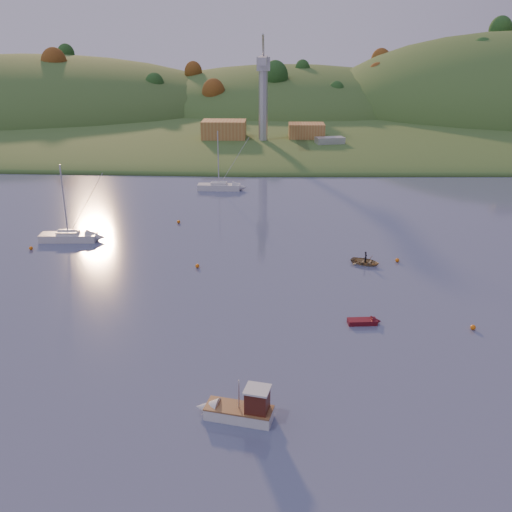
{
  "coord_description": "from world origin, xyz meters",
  "views": [
    {
      "loc": [
        4.4,
        -23.74,
        25.4
      ],
      "look_at": [
        2.62,
        37.52,
        2.53
      ],
      "focal_mm": 40.0,
      "sensor_mm": 36.0,
      "label": 1
    }
  ],
  "objects_px": {
    "sailboat_near": "(68,236)",
    "red_tender": "(369,321)",
    "fishing_boat": "(234,408)",
    "canoe": "(365,261)",
    "sailboat_far": "(219,186)"
  },
  "relations": [
    {
      "from": "fishing_boat",
      "to": "sailboat_near",
      "type": "xyz_separation_m",
      "value": [
        -25.26,
        38.71,
        -0.11
      ]
    },
    {
      "from": "sailboat_near",
      "to": "red_tender",
      "type": "bearing_deg",
      "value": -34.4
    },
    {
      "from": "sailboat_far",
      "to": "canoe",
      "type": "xyz_separation_m",
      "value": [
        21.38,
        -37.36,
        -0.34
      ]
    },
    {
      "from": "fishing_boat",
      "to": "sailboat_near",
      "type": "height_order",
      "value": "sailboat_near"
    },
    {
      "from": "fishing_boat",
      "to": "canoe",
      "type": "distance_m",
      "value": 34.11
    },
    {
      "from": "sailboat_far",
      "to": "red_tender",
      "type": "bearing_deg",
      "value": -68.58
    },
    {
      "from": "fishing_boat",
      "to": "sailboat_far",
      "type": "height_order",
      "value": "sailboat_far"
    },
    {
      "from": "fishing_boat",
      "to": "canoe",
      "type": "height_order",
      "value": "fishing_boat"
    },
    {
      "from": "canoe",
      "to": "red_tender",
      "type": "xyz_separation_m",
      "value": [
        -2.07,
        -15.9,
        -0.14
      ]
    },
    {
      "from": "fishing_boat",
      "to": "sailboat_near",
      "type": "relative_size",
      "value": 0.57
    },
    {
      "from": "sailboat_near",
      "to": "canoe",
      "type": "bearing_deg",
      "value": -13.12
    },
    {
      "from": "sailboat_near",
      "to": "red_tender",
      "type": "xyz_separation_m",
      "value": [
        37.3,
        -23.56,
        -0.47
      ]
    },
    {
      "from": "canoe",
      "to": "red_tender",
      "type": "height_order",
      "value": "red_tender"
    },
    {
      "from": "canoe",
      "to": "sailboat_far",
      "type": "bearing_deg",
      "value": 56.85
    },
    {
      "from": "fishing_boat",
      "to": "canoe",
      "type": "relative_size",
      "value": 1.68
    }
  ]
}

